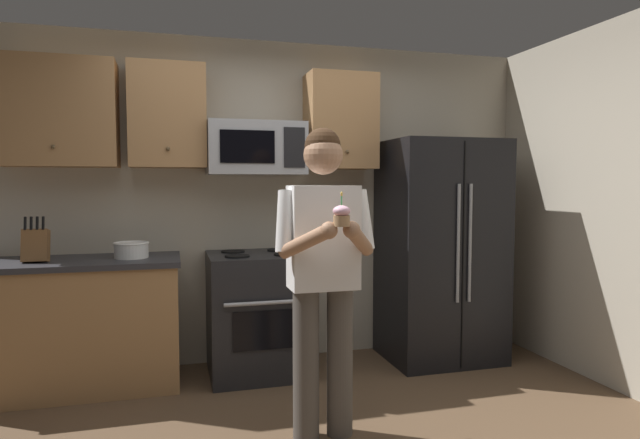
{
  "coord_description": "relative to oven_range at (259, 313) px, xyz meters",
  "views": [
    {
      "loc": [
        -0.78,
        -2.68,
        1.45
      ],
      "look_at": [
        0.02,
        0.22,
        1.25
      ],
      "focal_mm": 30.32,
      "sensor_mm": 36.0,
      "label": 1
    }
  ],
  "objects": [
    {
      "name": "wall_back",
      "position": [
        0.15,
        0.39,
        0.84
      ],
      "size": [
        4.4,
        0.1,
        2.6
      ],
      "primitive_type": "cube",
      "color": "#B7AD99",
      "rests_on": "ground"
    },
    {
      "name": "wall_right",
      "position": [
        2.4,
        -1.06,
        0.84
      ],
      "size": [
        0.1,
        4.4,
        2.6
      ],
      "primitive_type": "cube",
      "color": "#B7AD99",
      "rests_on": "ground"
    },
    {
      "name": "oven_range",
      "position": [
        0.0,
        0.0,
        0.0
      ],
      "size": [
        0.76,
        0.7,
        0.93
      ],
      "color": "black",
      "rests_on": "ground"
    },
    {
      "name": "microwave",
      "position": [
        0.0,
        0.12,
        1.26
      ],
      "size": [
        0.74,
        0.41,
        0.4
      ],
      "color": "#9EA0A5"
    },
    {
      "name": "refrigerator",
      "position": [
        1.5,
        -0.04,
        0.44
      ],
      "size": [
        0.9,
        0.75,
        1.8
      ],
      "color": "black",
      "rests_on": "ground"
    },
    {
      "name": "cabinet_row_upper",
      "position": [
        -0.57,
        0.17,
        1.49
      ],
      "size": [
        2.78,
        0.36,
        0.76
      ],
      "color": "#9E7247"
    },
    {
      "name": "counter_left",
      "position": [
        -1.3,
        0.02,
        0.0
      ],
      "size": [
        1.44,
        0.66,
        0.92
      ],
      "color": "#9E7247",
      "rests_on": "ground"
    },
    {
      "name": "knife_block",
      "position": [
        -1.52,
        -0.03,
        0.57
      ],
      "size": [
        0.16,
        0.15,
        0.32
      ],
      "color": "brown",
      "rests_on": "counter_left"
    },
    {
      "name": "bowl_large_white",
      "position": [
        -0.92,
        0.01,
        0.52
      ],
      "size": [
        0.24,
        0.24,
        0.11
      ],
      "color": "white",
      "rests_on": "counter_left"
    },
    {
      "name": "person",
      "position": [
        0.19,
        -1.15,
        0.53
      ],
      "size": [
        0.6,
        0.48,
        1.76
      ],
      "color": "#4C4742",
      "rests_on": "ground"
    },
    {
      "name": "cupcake",
      "position": [
        0.19,
        -1.48,
        0.83
      ],
      "size": [
        0.09,
        0.09,
        0.17
      ],
      "color": "#A87F56"
    }
  ]
}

